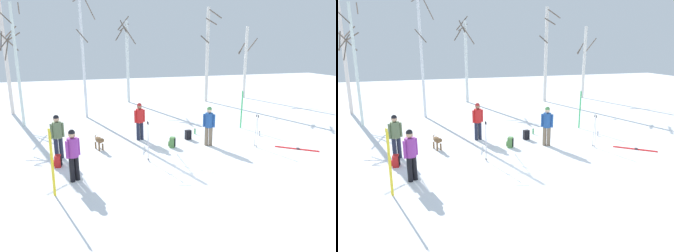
{
  "view_description": "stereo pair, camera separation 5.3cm",
  "coord_description": "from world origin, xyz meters",
  "views": [
    {
      "loc": [
        -4.16,
        -9.41,
        4.31
      ],
      "look_at": [
        -0.48,
        2.58,
        1.0
      ],
      "focal_mm": 33.72,
      "sensor_mm": 36.0,
      "label": 1
    },
    {
      "loc": [
        -4.11,
        -9.42,
        4.31
      ],
      "look_at": [
        -0.48,
        2.58,
        1.0
      ],
      "focal_mm": 33.72,
      "sensor_mm": 36.0,
      "label": 2
    }
  ],
  "objects": [
    {
      "name": "ski_pair_planted_0",
      "position": [
        -4.85,
        -0.46,
        1.01
      ],
      "size": [
        0.1,
        0.15,
        2.03
      ],
      "color": "yellow",
      "rests_on": "ground_plane"
    },
    {
      "name": "birch_tree_5",
      "position": [
        9.19,
        13.13,
        2.87
      ],
      "size": [
        1.36,
        1.19,
        5.55
      ],
      "color": "silver",
      "rests_on": "ground_plane"
    },
    {
      "name": "ground_plane",
      "position": [
        0.0,
        0.0,
        0.0
      ],
      "size": [
        60.0,
        60.0,
        0.0
      ],
      "primitive_type": "plane",
      "color": "white"
    },
    {
      "name": "birch_tree_0",
      "position": [
        -7.77,
        11.89,
        3.63
      ],
      "size": [
        1.51,
        1.71,
        7.03
      ],
      "color": "silver",
      "rests_on": "ground_plane"
    },
    {
      "name": "backpack_2",
      "position": [
        0.81,
        3.63,
        0.21
      ],
      "size": [
        0.28,
        0.31,
        0.44
      ],
      "color": "black",
      "rests_on": "ground_plane"
    },
    {
      "name": "birch_tree_4",
      "position": [
        5.58,
        12.42,
        3.52
      ],
      "size": [
        1.44,
        1.08,
        6.79
      ],
      "color": "silver",
      "rests_on": "ground_plane"
    },
    {
      "name": "person_2",
      "position": [
        -4.8,
        2.77,
        0.98
      ],
      "size": [
        0.5,
        0.34,
        1.72
      ],
      "color": "#1E2338",
      "rests_on": "ground_plane"
    },
    {
      "name": "ski_pair_planted_1",
      "position": [
        4.15,
        4.7,
        0.97
      ],
      "size": [
        0.02,
        0.15,
        1.95
      ],
      "color": "green",
      "rests_on": "ground_plane"
    },
    {
      "name": "person_3",
      "position": [
        -1.32,
        4.23,
        0.98
      ],
      "size": [
        0.51,
        0.34,
        1.72
      ],
      "color": "#1E2338",
      "rests_on": "ground_plane"
    },
    {
      "name": "person_0",
      "position": [
        -4.27,
        0.46,
        0.98
      ],
      "size": [
        0.45,
        0.34,
        1.72
      ],
      "color": "black",
      "rests_on": "ground_plane"
    },
    {
      "name": "ski_poles_0",
      "position": [
        3.17,
        1.72,
        0.75
      ],
      "size": [
        0.07,
        0.23,
        1.41
      ],
      "color": "#B2B2BC",
      "rests_on": "ground_plane"
    },
    {
      "name": "ski_pair_lying_0",
      "position": [
        4.69,
        0.99,
        0.01
      ],
      "size": [
        1.45,
        1.25,
        0.05
      ],
      "color": "red",
      "rests_on": "ground_plane"
    },
    {
      "name": "dog",
      "position": [
        -3.23,
        3.36,
        0.39
      ],
      "size": [
        0.39,
        0.87,
        0.57
      ],
      "color": "brown",
      "rests_on": "ground_plane"
    },
    {
      "name": "birch_tree_1",
      "position": [
        -6.77,
        8.46,
        3.32
      ],
      "size": [
        1.31,
        1.74,
        6.26
      ],
      "color": "silver",
      "rests_on": "ground_plane"
    },
    {
      "name": "backpack_1",
      "position": [
        -4.83,
        1.86,
        0.21
      ],
      "size": [
        0.31,
        0.28,
        0.44
      ],
      "color": "red",
      "rests_on": "ground_plane"
    },
    {
      "name": "water_bottle_0",
      "position": [
        4.29,
        3.17,
        0.1
      ],
      "size": [
        0.07,
        0.07,
        0.22
      ],
      "color": "silver",
      "rests_on": "ground_plane"
    },
    {
      "name": "ski_poles_1",
      "position": [
        -1.6,
        1.45,
        0.82
      ],
      "size": [
        0.07,
        0.21,
        1.53
      ],
      "color": "#B2B2BC",
      "rests_on": "ground_plane"
    },
    {
      "name": "backpack_0",
      "position": [
        -0.24,
        2.76,
        0.21
      ],
      "size": [
        0.34,
        0.33,
        0.44
      ],
      "color": "#4C7F3F",
      "rests_on": "ground_plane"
    },
    {
      "name": "water_bottle_1",
      "position": [
        1.44,
        4.35,
        0.13
      ],
      "size": [
        0.07,
        0.07,
        0.28
      ],
      "color": "green",
      "rests_on": "ground_plane"
    },
    {
      "name": "birch_tree_2",
      "position": [
        -3.4,
        9.62,
        4.02
      ],
      "size": [
        1.74,
        1.75,
        7.54
      ],
      "color": "silver",
      "rests_on": "ground_plane"
    },
    {
      "name": "birch_tree_3",
      "position": [
        -0.12,
        13.87,
        3.17
      ],
      "size": [
        1.49,
        1.49,
        6.2
      ],
      "color": "silver",
      "rests_on": "ground_plane"
    },
    {
      "name": "person_1",
      "position": [
        1.34,
        2.53,
        0.98
      ],
      "size": [
        0.46,
        0.34,
        1.72
      ],
      "color": "#72604C",
      "rests_on": "ground_plane"
    }
  ]
}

